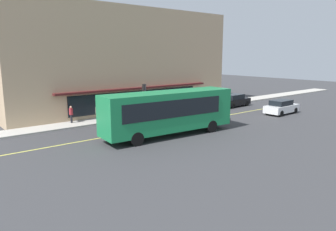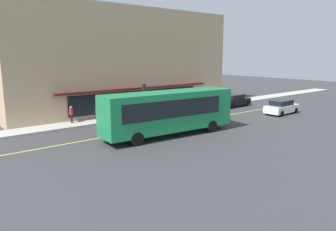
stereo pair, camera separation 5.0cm
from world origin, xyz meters
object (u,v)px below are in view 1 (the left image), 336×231
at_px(bus, 169,111).
at_px(car_black, 234,101).
at_px(traffic_light, 144,92).
at_px(pedestrian_near_storefront, 97,112).
at_px(pedestrian_by_curb, 71,113).
at_px(car_white, 281,107).
at_px(car_teal, 190,107).

height_order(bus, car_black, bus).
bearing_deg(traffic_light, pedestrian_near_storefront, 179.45).
bearing_deg(pedestrian_by_curb, bus, -63.18).
bearing_deg(bus, car_white, -1.55).
bearing_deg(car_black, car_teal, -179.04).
xyz_separation_m(bus, pedestrian_by_curb, (-4.44, 8.78, -0.90)).
bearing_deg(pedestrian_by_curb, traffic_light, -7.29).
distance_m(bus, pedestrian_by_curb, 9.88).
bearing_deg(car_teal, pedestrian_by_curb, 166.65).
xyz_separation_m(car_white, pedestrian_near_storefront, (-17.55, 8.28, 0.33)).
bearing_deg(pedestrian_near_storefront, car_teal, -11.18).
xyz_separation_m(traffic_light, pedestrian_by_curb, (-7.51, 0.96, -1.45)).
bearing_deg(car_teal, traffic_light, 157.48).
distance_m(traffic_light, car_white, 14.82).
bearing_deg(traffic_light, car_teal, -22.52).
height_order(bus, pedestrian_near_storefront, bus).
bearing_deg(pedestrian_near_storefront, car_black, -6.02).
xyz_separation_m(car_teal, car_white, (7.55, -6.31, 0.00)).
height_order(bus, car_white, bus).
xyz_separation_m(bus, pedestrian_near_storefront, (-2.28, 7.87, -0.92)).
distance_m(bus, car_black, 16.46).
height_order(bus, car_teal, bus).
distance_m(car_white, car_black, 6.43).
bearing_deg(car_black, pedestrian_by_curb, 172.03).
xyz_separation_m(car_teal, pedestrian_near_storefront, (-9.99, 1.97, 0.33)).
distance_m(traffic_light, pedestrian_by_curb, 7.71).
xyz_separation_m(car_teal, pedestrian_by_curb, (-12.15, 2.88, 0.34)).
height_order(car_black, pedestrian_near_storefront, pedestrian_near_storefront).
distance_m(traffic_light, car_teal, 5.33).
relative_size(car_white, car_black, 0.99).
height_order(traffic_light, car_black, traffic_light).
bearing_deg(bus, car_teal, 37.37).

